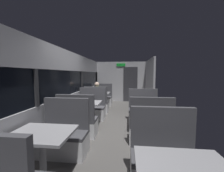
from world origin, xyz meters
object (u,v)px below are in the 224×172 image
object	(u,v)px
dining_table_near_window	(42,139)
bench_front_aisle_facing_entry	(164,162)
bench_rear_aisle_facing_end	(150,129)
dining_table_far_window	(100,95)
bench_far_window_facing_end	(97,105)
bench_mid_window_facing_entry	(92,110)
dining_table_mid_window	(86,105)
bench_rear_aisle_facing_entry	(143,113)
bench_far_window_facing_entry	(102,99)
bench_mid_window_facing_end	(78,123)
dining_table_rear_aisle	(146,108)
seated_passenger	(97,99)
bench_near_window_facing_entry	(64,138)

from	to	relation	value
dining_table_near_window	bench_front_aisle_facing_entry	xyz separation A→B (m)	(1.79, 0.10, -0.31)
dining_table_near_window	bench_rear_aisle_facing_end	bearing A→B (deg)	36.33
dining_table_far_window	bench_rear_aisle_facing_end	xyz separation A→B (m)	(1.79, -3.12, -0.31)
bench_front_aisle_facing_entry	dining_table_near_window	bearing A→B (deg)	-176.82
dining_table_far_window	bench_far_window_facing_end	xyz separation A→B (m)	(0.00, -0.70, -0.31)
bench_mid_window_facing_entry	dining_table_far_window	world-z (taller)	bench_mid_window_facing_entry
dining_table_mid_window	bench_rear_aisle_facing_entry	distance (m)	1.88
bench_far_window_facing_end	bench_far_window_facing_entry	distance (m)	1.40
bench_mid_window_facing_end	bench_mid_window_facing_entry	size ratio (longest dim) A/B	1.00
dining_table_near_window	bench_rear_aisle_facing_end	xyz separation A→B (m)	(1.79, 1.32, -0.31)
dining_table_rear_aisle	dining_table_mid_window	bearing A→B (deg)	173.62
dining_table_far_window	bench_far_window_facing_entry	xyz separation A→B (m)	(0.00, 0.70, -0.31)
seated_passenger	bench_front_aisle_facing_entry	bearing A→B (deg)	-64.21
bench_mid_window_facing_entry	seated_passenger	size ratio (longest dim) A/B	0.87
bench_far_window_facing_end	dining_table_rear_aisle	xyz separation A→B (m)	(1.79, -1.72, 0.31)
bench_near_window_facing_entry	bench_far_window_facing_entry	size ratio (longest dim) A/B	1.00
bench_mid_window_facing_entry	bench_rear_aisle_facing_end	size ratio (longest dim) A/B	1.00
bench_near_window_facing_entry	bench_rear_aisle_facing_end	bearing A→B (deg)	19.01
dining_table_near_window	dining_table_rear_aisle	distance (m)	2.70
bench_far_window_facing_entry	bench_front_aisle_facing_entry	world-z (taller)	same
seated_passenger	bench_rear_aisle_facing_entry	bearing A→B (deg)	-31.32
bench_mid_window_facing_end	bench_far_window_facing_entry	bearing A→B (deg)	90.00
bench_far_window_facing_end	dining_table_mid_window	bearing A→B (deg)	-90.00
bench_front_aisle_facing_entry	bench_near_window_facing_entry	bearing A→B (deg)	161.47
bench_rear_aisle_facing_end	dining_table_far_window	bearing A→B (deg)	119.88
dining_table_rear_aisle	bench_rear_aisle_facing_end	xyz separation A→B (m)	(0.00, -0.70, -0.31)
bench_mid_window_facing_entry	seated_passenger	xyz separation A→B (m)	(0.00, 0.89, 0.21)
bench_front_aisle_facing_entry	dining_table_rear_aisle	xyz separation A→B (m)	(0.00, 1.92, 0.31)
bench_mid_window_facing_end	dining_table_far_window	distance (m)	2.93
bench_near_window_facing_entry	bench_far_window_facing_end	bearing A→B (deg)	90.00
dining_table_near_window	bench_near_window_facing_entry	bearing A→B (deg)	90.00
bench_mid_window_facing_end	bench_rear_aisle_facing_end	world-z (taller)	same
dining_table_mid_window	bench_mid_window_facing_end	bearing A→B (deg)	-90.00
bench_near_window_facing_entry	dining_table_far_window	distance (m)	3.74
dining_table_rear_aisle	bench_front_aisle_facing_entry	bearing A→B (deg)	-90.00
dining_table_near_window	bench_mid_window_facing_end	bearing A→B (deg)	90.00
bench_mid_window_facing_end	bench_mid_window_facing_entry	bearing A→B (deg)	90.00
dining_table_rear_aisle	bench_far_window_facing_entry	bearing A→B (deg)	119.88
seated_passenger	bench_rear_aisle_facing_end	bearing A→B (deg)	-54.27
bench_far_window_facing_entry	seated_passenger	world-z (taller)	seated_passenger
bench_near_window_facing_entry	bench_rear_aisle_facing_end	distance (m)	1.89
bench_far_window_facing_entry	dining_table_rear_aisle	distance (m)	3.61
bench_far_window_facing_entry	bench_rear_aisle_facing_end	size ratio (longest dim) A/B	1.00
bench_far_window_facing_end	bench_rear_aisle_facing_end	size ratio (longest dim) A/B	1.00
dining_table_near_window	bench_far_window_facing_end	distance (m)	3.74
bench_mid_window_facing_end	seated_passenger	xyz separation A→B (m)	(0.00, 2.29, 0.21)
dining_table_far_window	seated_passenger	xyz separation A→B (m)	(0.00, -0.63, -0.10)
bench_far_window_facing_entry	dining_table_rear_aisle	size ratio (longest dim) A/B	1.22
bench_far_window_facing_end	bench_rear_aisle_facing_entry	size ratio (longest dim) A/B	1.00
bench_mid_window_facing_end	dining_table_rear_aisle	size ratio (longest dim) A/B	1.22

